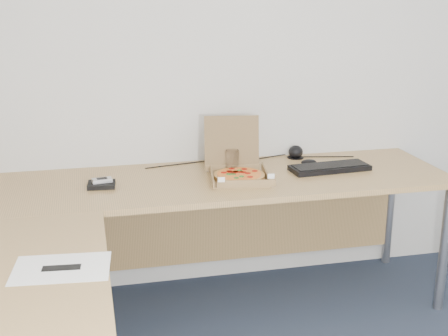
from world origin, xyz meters
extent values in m
cube|color=tan|center=(-0.50, 1.40, 0.71)|extent=(2.50, 0.70, 0.03)
cylinder|color=gray|center=(0.70, 1.70, 0.35)|extent=(0.05, 0.05, 0.70)
cube|color=olive|center=(-0.35, 1.35, 0.73)|extent=(0.29, 0.29, 0.01)
cube|color=olive|center=(-0.35, 1.52, 0.88)|extent=(0.29, 0.06, 0.29)
cylinder|color=#C88A44|center=(-0.35, 1.35, 0.75)|extent=(0.26, 0.26, 0.02)
cylinder|color=red|center=(-0.35, 1.35, 0.76)|extent=(0.23, 0.23, 0.00)
cylinder|color=white|center=(-0.36, 1.49, 0.79)|extent=(0.07, 0.07, 0.12)
cube|color=black|center=(0.16, 1.41, 0.74)|extent=(0.44, 0.18, 0.03)
ellipsoid|color=black|center=(0.09, 1.52, 0.75)|extent=(0.10, 0.07, 0.03)
cube|color=black|center=(-1.04, 1.39, 0.74)|extent=(0.14, 0.12, 0.02)
cube|color=#B2B5BA|center=(-1.04, 1.40, 0.76)|extent=(0.10, 0.06, 0.02)
cube|color=white|center=(-1.21, 0.51, 0.73)|extent=(0.35, 0.27, 0.00)
ellipsoid|color=black|center=(0.06, 1.68, 0.77)|extent=(0.09, 0.09, 0.08)
camera|label=1|loc=(-1.09, -1.51, 1.68)|focal=48.82mm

